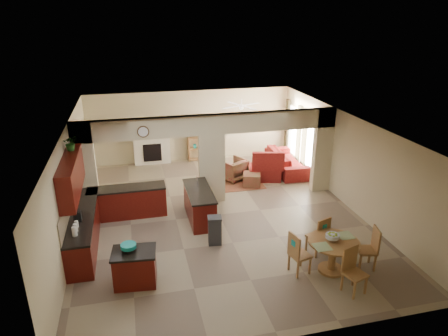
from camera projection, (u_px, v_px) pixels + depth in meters
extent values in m
plane|color=gray|center=(219.00, 215.00, 11.83)|extent=(10.00, 10.00, 0.00)
plane|color=white|center=(219.00, 123.00, 10.82)|extent=(10.00, 10.00, 0.00)
plane|color=beige|center=(191.00, 126.00, 15.86)|extent=(8.00, 0.00, 8.00)
plane|color=beige|center=(284.00, 276.00, 6.79)|extent=(8.00, 0.00, 8.00)
plane|color=beige|center=(70.00, 184.00, 10.46)|extent=(0.00, 10.00, 10.00)
plane|color=beige|center=(346.00, 160.00, 12.19)|extent=(0.00, 10.00, 10.00)
cube|color=beige|center=(85.00, 169.00, 11.43)|extent=(0.60, 0.25, 2.80)
cube|color=beige|center=(212.00, 168.00, 12.34)|extent=(0.80, 0.25, 2.20)
cube|color=beige|center=(322.00, 150.00, 13.04)|extent=(0.60, 0.25, 2.80)
cube|color=beige|center=(211.00, 124.00, 11.83)|extent=(8.00, 0.25, 0.60)
cube|color=#470A08|center=(84.00, 230.00, 10.15)|extent=(0.60, 3.20, 0.86)
cube|color=black|center=(82.00, 214.00, 9.98)|extent=(0.62, 3.22, 0.05)
cube|color=tan|center=(68.00, 204.00, 9.81)|extent=(0.02, 3.20, 0.55)
cube|color=#470A08|center=(128.00, 202.00, 11.63)|extent=(2.20, 0.60, 0.86)
cube|color=black|center=(126.00, 188.00, 11.46)|extent=(2.22, 0.62, 0.05)
cube|color=#470A08|center=(71.00, 176.00, 9.58)|extent=(0.35, 2.40, 0.90)
cube|color=#470A08|center=(199.00, 205.00, 11.46)|extent=(0.65, 1.80, 0.86)
cube|color=black|center=(199.00, 191.00, 11.29)|extent=(0.70, 1.85, 0.05)
cube|color=silver|center=(205.00, 219.00, 10.69)|extent=(0.58, 0.04, 0.70)
cylinder|color=#50351A|center=(143.00, 132.00, 11.28)|extent=(0.34, 0.03, 0.34)
cube|color=brown|center=(239.00, 183.00, 13.99)|extent=(1.60, 1.30, 0.01)
cube|color=white|center=(152.00, 150.00, 15.67)|extent=(1.40, 0.28, 1.10)
cube|color=black|center=(152.00, 153.00, 15.56)|extent=(0.70, 0.04, 0.70)
cube|color=white|center=(151.00, 136.00, 15.44)|extent=(1.60, 0.35, 0.10)
cube|color=#9D6B36|center=(201.00, 139.00, 15.95)|extent=(1.00, 0.32, 1.80)
cube|color=white|center=(312.00, 144.00, 14.35)|extent=(0.02, 0.90, 1.90)
cube|color=white|center=(294.00, 131.00, 15.89)|extent=(0.02, 0.90, 1.90)
cube|color=white|center=(302.00, 141.00, 15.17)|extent=(0.02, 0.70, 2.10)
cube|color=#45261B|center=(319.00, 149.00, 13.79)|extent=(0.10, 0.28, 2.30)
cube|color=#45261B|center=(304.00, 139.00, 14.88)|extent=(0.10, 0.28, 2.30)
cube|color=#45261B|center=(299.00, 135.00, 15.33)|extent=(0.10, 0.28, 2.30)
cube|color=#45261B|center=(287.00, 127.00, 16.42)|extent=(0.10, 0.28, 2.30)
cylinder|color=white|center=(241.00, 106.00, 13.95)|extent=(1.00, 1.00, 0.10)
cube|color=#470A08|center=(135.00, 268.00, 8.70)|extent=(0.95, 0.71, 0.76)
cube|color=black|center=(134.00, 252.00, 8.56)|extent=(1.01, 0.77, 0.05)
cylinder|color=teal|center=(129.00, 247.00, 8.55)|extent=(0.33, 0.33, 0.16)
cube|color=#2D2D30|center=(215.00, 231.00, 10.24)|extent=(0.37, 0.32, 0.71)
cylinder|color=#9D6B36|center=(334.00, 242.00, 8.98)|extent=(1.16, 1.16, 0.04)
cylinder|color=#9D6B36|center=(332.00, 256.00, 9.12)|extent=(0.17, 0.17, 0.75)
cylinder|color=#9D6B36|center=(331.00, 269.00, 9.25)|extent=(0.59, 0.59, 0.06)
cylinder|color=#85AA24|center=(332.00, 237.00, 8.99)|extent=(0.31, 0.31, 0.17)
imported|color=maroon|center=(287.00, 161.00, 15.08)|extent=(2.59, 1.11, 0.74)
cube|color=maroon|center=(264.00, 173.00, 14.36)|extent=(1.29, 1.14, 0.44)
imported|color=maroon|center=(233.00, 169.00, 14.24)|extent=(1.10, 1.11, 0.76)
cube|color=maroon|center=(252.00, 179.00, 13.79)|extent=(0.74, 0.74, 0.43)
imported|color=#195316|center=(71.00, 143.00, 9.93)|extent=(0.40, 0.36, 0.39)
cube|color=#9D6B36|center=(317.00, 237.00, 9.80)|extent=(0.53, 0.53, 0.05)
cube|color=#9D6B36|center=(316.00, 240.00, 10.11)|extent=(0.04, 0.04, 0.44)
cube|color=#9D6B36|center=(306.00, 244.00, 9.94)|extent=(0.04, 0.04, 0.44)
cube|color=#9D6B36|center=(326.00, 246.00, 9.84)|extent=(0.04, 0.04, 0.44)
cube|color=#9D6B36|center=(316.00, 250.00, 9.67)|extent=(0.04, 0.04, 0.44)
cube|color=#9D6B36|center=(324.00, 229.00, 9.55)|extent=(0.41, 0.18, 0.55)
cube|color=teal|center=(325.00, 227.00, 9.50)|extent=(0.14, 0.06, 0.14)
cube|color=#9D6B36|center=(366.00, 250.00, 9.24)|extent=(0.50, 0.50, 0.05)
cube|color=#9D6B36|center=(355.00, 255.00, 9.48)|extent=(0.04, 0.04, 0.44)
cube|color=#9D6B36|center=(360.00, 263.00, 9.16)|extent=(0.04, 0.04, 0.44)
cube|color=#9D6B36|center=(370.00, 255.00, 9.48)|extent=(0.04, 0.04, 0.44)
cube|color=#9D6B36|center=(375.00, 263.00, 9.17)|extent=(0.04, 0.04, 0.44)
cube|color=#9D6B36|center=(376.00, 239.00, 9.13)|extent=(0.13, 0.42, 0.55)
cube|color=teal|center=(378.00, 236.00, 9.11)|extent=(0.04, 0.14, 0.14)
cube|color=#9D6B36|center=(355.00, 274.00, 8.39)|extent=(0.53, 0.53, 0.05)
cube|color=#9D6B36|center=(354.00, 290.00, 8.26)|extent=(0.04, 0.04, 0.44)
cube|color=#9D6B36|center=(366.00, 285.00, 8.42)|extent=(0.04, 0.04, 0.44)
cube|color=#9D6B36|center=(342.00, 282.00, 8.53)|extent=(0.04, 0.04, 0.44)
cube|color=#9D6B36|center=(353.00, 277.00, 8.69)|extent=(0.04, 0.04, 0.44)
cube|color=#9D6B36|center=(350.00, 258.00, 8.43)|extent=(0.41, 0.16, 0.55)
cube|color=teal|center=(349.00, 254.00, 8.43)|extent=(0.14, 0.05, 0.14)
cube|color=#9D6B36|center=(300.00, 255.00, 9.06)|extent=(0.50, 0.50, 0.05)
cube|color=#9D6B36|center=(310.00, 266.00, 9.07)|extent=(0.04, 0.04, 0.44)
cube|color=#9D6B36|center=(301.00, 258.00, 9.35)|extent=(0.04, 0.04, 0.44)
cube|color=#9D6B36|center=(298.00, 270.00, 8.93)|extent=(0.04, 0.04, 0.44)
cube|color=#9D6B36|center=(289.00, 262.00, 9.21)|extent=(0.04, 0.04, 0.44)
cube|color=#9D6B36|center=(294.00, 246.00, 8.87)|extent=(0.13, 0.42, 0.55)
cube|color=teal|center=(293.00, 243.00, 8.83)|extent=(0.04, 0.14, 0.14)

